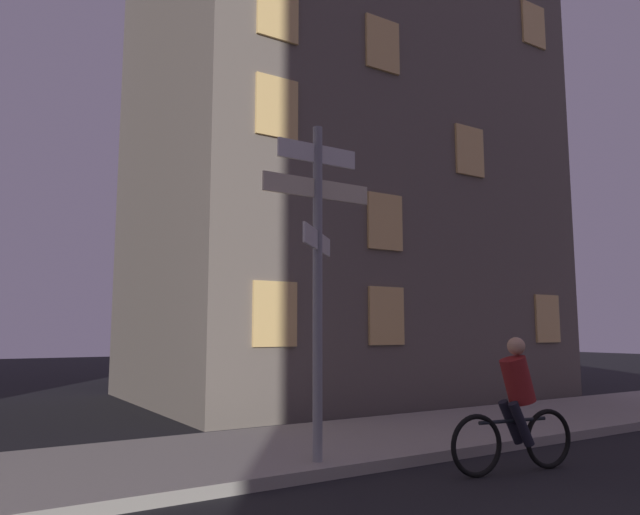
{
  "coord_description": "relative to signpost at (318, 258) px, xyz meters",
  "views": [
    {
      "loc": [
        -3.73,
        -0.99,
        1.69
      ],
      "look_at": [
        -0.0,
        4.93,
        2.56
      ],
      "focal_mm": 33.02,
      "sensor_mm": 36.0,
      "label": 1
    }
  ],
  "objects": [
    {
      "name": "sidewalk_kerb",
      "position": [
        -0.11,
        1.14,
        -2.52
      ],
      "size": [
        40.0,
        2.99,
        0.14
      ],
      "primitive_type": "cube",
      "color": "gray",
      "rests_on": "ground_plane"
    },
    {
      "name": "signpost",
      "position": [
        0.0,
        0.0,
        0.0
      ],
      "size": [
        1.54,
        1.0,
        4.14
      ],
      "color": "gray",
      "rests_on": "sidewalk_kerb"
    },
    {
      "name": "building_right_block",
      "position": [
        5.14,
        7.0,
        3.85
      ],
      "size": [
        10.41,
        7.11,
        12.89
      ],
      "color": "#6B6056",
      "rests_on": "ground_plane"
    },
    {
      "name": "cyclist",
      "position": [
        2.07,
        -1.24,
        -1.84
      ],
      "size": [
        1.81,
        0.38,
        1.61
      ],
      "color": "black",
      "rests_on": "ground_plane"
    }
  ]
}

